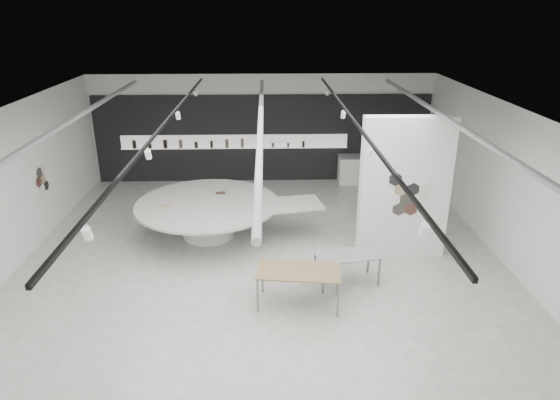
{
  "coord_description": "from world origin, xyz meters",
  "views": [
    {
      "loc": [
        0.12,
        -10.37,
        6.04
      ],
      "look_at": [
        0.45,
        1.2,
        1.46
      ],
      "focal_mm": 32.0,
      "sensor_mm": 36.0,
      "label": 1
    }
  ],
  "objects_px": {
    "display_island": "(211,214)",
    "sample_table_wood": "(299,273)",
    "partition_column": "(405,189)",
    "sample_table_stone": "(347,257)",
    "kitchen_counter": "(363,169)"
  },
  "relations": [
    {
      "from": "display_island",
      "to": "sample_table_wood",
      "type": "distance_m",
      "value": 4.1
    },
    {
      "from": "partition_column",
      "to": "sample_table_stone",
      "type": "bearing_deg",
      "value": -139.09
    },
    {
      "from": "sample_table_stone",
      "to": "kitchen_counter",
      "type": "distance_m",
      "value": 7.07
    },
    {
      "from": "kitchen_counter",
      "to": "sample_table_wood",
      "type": "bearing_deg",
      "value": -109.26
    },
    {
      "from": "sample_table_wood",
      "to": "kitchen_counter",
      "type": "relative_size",
      "value": 1.04
    },
    {
      "from": "display_island",
      "to": "sample_table_stone",
      "type": "relative_size",
      "value": 3.58
    },
    {
      "from": "partition_column",
      "to": "kitchen_counter",
      "type": "height_order",
      "value": "partition_column"
    },
    {
      "from": "partition_column",
      "to": "sample_table_stone",
      "type": "relative_size",
      "value": 2.36
    },
    {
      "from": "partition_column",
      "to": "display_island",
      "type": "relative_size",
      "value": 0.66
    },
    {
      "from": "kitchen_counter",
      "to": "sample_table_stone",
      "type": "bearing_deg",
      "value": -102.75
    },
    {
      "from": "sample_table_wood",
      "to": "sample_table_stone",
      "type": "height_order",
      "value": "sample_table_wood"
    },
    {
      "from": "sample_table_wood",
      "to": "kitchen_counter",
      "type": "distance_m",
      "value": 8.21
    },
    {
      "from": "partition_column",
      "to": "kitchen_counter",
      "type": "bearing_deg",
      "value": 89.36
    },
    {
      "from": "partition_column",
      "to": "display_island",
      "type": "height_order",
      "value": "partition_column"
    },
    {
      "from": "sample_table_stone",
      "to": "sample_table_wood",
      "type": "bearing_deg",
      "value": -143.87
    }
  ]
}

